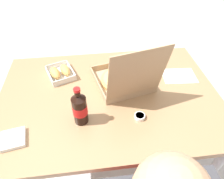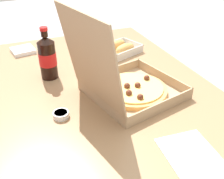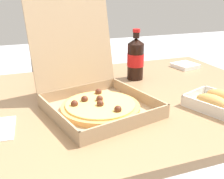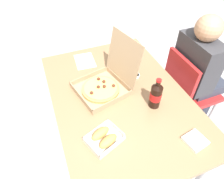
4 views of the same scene
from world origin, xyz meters
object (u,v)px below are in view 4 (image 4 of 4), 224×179
(chair, at_px, (187,89))
(diner_person, at_px, (199,69))
(pizza_box_open, at_px, (105,83))
(napkin_pile, at_px, (195,141))
(bread_side_box, at_px, (104,138))
(paper_menu, at_px, (85,61))
(dipping_sauce_cup, at_px, (136,75))
(cola_bottle, at_px, (156,95))

(chair, distance_m, diner_person, 0.21)
(pizza_box_open, relative_size, napkin_pile, 4.05)
(bread_side_box, bearing_deg, chair, 112.01)
(bread_side_box, bearing_deg, paper_menu, 172.25)
(dipping_sauce_cup, bearing_deg, paper_menu, -137.29)
(napkin_pile, bearing_deg, cola_bottle, -166.22)
(napkin_pile, bearing_deg, pizza_box_open, -151.18)
(diner_person, height_order, bread_side_box, diner_person)
(bread_side_box, height_order, dipping_sauce_cup, bread_side_box)
(paper_menu, height_order, dipping_sauce_cup, dipping_sauce_cup)
(napkin_pile, bearing_deg, dipping_sauce_cup, -174.52)
(bread_side_box, bearing_deg, dipping_sauce_cup, 136.41)
(chair, height_order, pizza_box_open, pizza_box_open)
(paper_menu, bearing_deg, diner_person, 69.16)
(diner_person, xyz_separation_m, bread_side_box, (0.36, -0.95, 0.06))
(chair, bearing_deg, paper_menu, -116.80)
(chair, bearing_deg, pizza_box_open, -92.37)
(diner_person, relative_size, cola_bottle, 5.14)
(diner_person, height_order, pizza_box_open, diner_person)
(bread_side_box, bearing_deg, napkin_pile, 67.60)
(napkin_pile, bearing_deg, chair, 142.53)
(paper_menu, bearing_deg, napkin_pile, 25.34)
(pizza_box_open, height_order, dipping_sauce_cup, pizza_box_open)
(paper_menu, bearing_deg, pizza_box_open, 11.06)
(pizza_box_open, distance_m, bread_side_box, 0.42)
(chair, distance_m, paper_menu, 0.92)
(pizza_box_open, bearing_deg, chair, 87.63)
(chair, relative_size, bread_side_box, 3.60)
(chair, distance_m, bread_side_box, 1.00)
(cola_bottle, xyz_separation_m, dipping_sauce_cup, (-0.30, 0.02, -0.08))
(dipping_sauce_cup, bearing_deg, chair, 81.98)
(pizza_box_open, height_order, cola_bottle, pizza_box_open)
(bread_side_box, height_order, napkin_pile, bread_side_box)
(chair, xyz_separation_m, bread_side_box, (0.36, -0.90, 0.27))
(bread_side_box, bearing_deg, diner_person, 110.78)
(pizza_box_open, relative_size, cola_bottle, 1.99)
(pizza_box_open, xyz_separation_m, dipping_sauce_cup, (-0.04, 0.26, -0.04))
(napkin_pile, bearing_deg, diner_person, 138.94)
(paper_menu, bearing_deg, bread_side_box, -3.37)
(cola_bottle, height_order, dipping_sauce_cup, cola_bottle)
(bread_side_box, relative_size, paper_menu, 1.10)
(chair, height_order, diner_person, diner_person)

